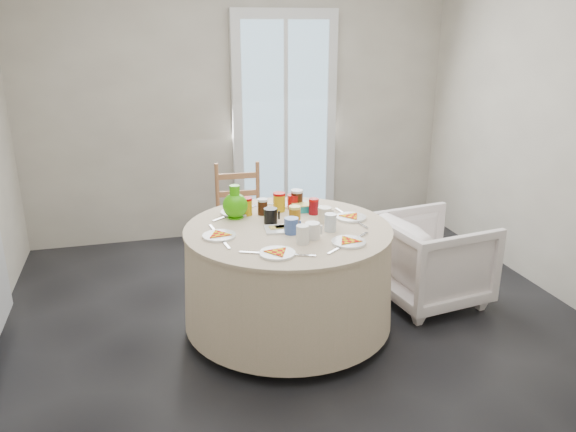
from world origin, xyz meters
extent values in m
plane|color=black|center=(0.00, 0.00, 0.00)|extent=(4.00, 4.00, 0.00)
cube|color=#BCB5A3|center=(0.00, 2.00, 1.30)|extent=(4.00, 0.02, 2.60)
cube|color=silver|center=(0.40, 1.95, 1.05)|extent=(1.00, 0.08, 2.10)
cylinder|color=beige|center=(-0.08, 0.07, 0.38)|extent=(1.37, 1.37, 0.69)
imported|color=white|center=(1.04, 0.18, 0.39)|extent=(0.75, 0.78, 0.72)
cube|color=teal|center=(0.11, 0.36, 0.79)|extent=(0.14, 0.10, 0.05)
camera|label=1|loc=(-0.97, -3.20, 1.96)|focal=35.00mm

